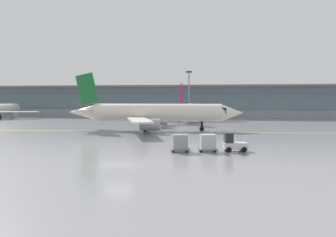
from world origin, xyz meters
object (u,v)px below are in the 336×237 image
gate_airplane_1 (187,110)px  taxiing_regional_jet (155,113)px  apron_light_mast_1 (189,92)px  cargo_dolly_trailing (180,142)px  baggage_tug (233,144)px  cargo_dolly_lead (208,142)px

gate_airplane_1 → taxiing_regional_jet: bearing=174.7°
gate_airplane_1 → apron_light_mast_1: size_ratio=2.09×
gate_airplane_1 → apron_light_mast_1: apron_light_mast_1 is taller
cargo_dolly_trailing → baggage_tug: bearing=-0.0°
taxiing_regional_jet → cargo_dolly_trailing: taxiing_regional_jet is taller
cargo_dolly_lead → cargo_dolly_trailing: 3.09m
cargo_dolly_lead → apron_light_mast_1: (-9.38, 62.92, 6.34)m
taxiing_regional_jet → cargo_dolly_lead: bearing=-69.4°
gate_airplane_1 → baggage_tug: size_ratio=9.91×
cargo_dolly_trailing → apron_light_mast_1: bearing=83.6°
apron_light_mast_1 → cargo_dolly_lead: bearing=-81.5°
baggage_tug → cargo_dolly_lead: size_ratio=1.19×
baggage_tug → gate_airplane_1: bearing=90.4°
baggage_tug → cargo_dolly_trailing: 5.97m
taxiing_regional_jet → cargo_dolly_lead: 26.67m
cargo_dolly_lead → cargo_dolly_trailing: size_ratio=1.00×
apron_light_mast_1 → taxiing_regional_jet: bearing=-92.5°
gate_airplane_1 → cargo_dolly_lead: gate_airplane_1 is taller
cargo_dolly_lead → apron_light_mast_1: bearing=86.4°
cargo_dolly_lead → cargo_dolly_trailing: bearing=-180.0°
gate_airplane_1 → baggage_tug: gate_airplane_1 is taller
taxiing_regional_jet → gate_airplane_1: bearing=81.1°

